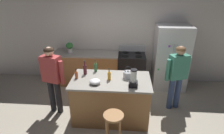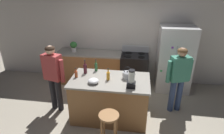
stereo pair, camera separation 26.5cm
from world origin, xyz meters
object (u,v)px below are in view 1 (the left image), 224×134
object	(u,v)px
kitchen_island	(111,99)
bottle_wine	(85,69)
refrigerator	(170,58)
tea_kettle	(128,74)
potted_plant	(70,47)
bottle_olive_oil	(96,67)
bottle_soda	(109,76)
stove_range	(131,70)
blender_appliance	(133,79)
mixing_bowl	(95,82)
bar_stool	(113,122)
person_by_sink_right	(177,72)
person_by_island_left	(52,75)
bottle_cooking_sauce	(76,75)

from	to	relation	value
kitchen_island	bottle_wine	size ratio (longest dim) A/B	5.23
refrigerator	tea_kettle	world-z (taller)	refrigerator
refrigerator	potted_plant	world-z (taller)	refrigerator
bottle_olive_oil	bottle_soda	distance (m)	0.52
kitchen_island	potted_plant	distance (m)	2.13
bottle_olive_oil	bottle_soda	world-z (taller)	bottle_olive_oil
stove_range	potted_plant	size ratio (longest dim) A/B	3.78
blender_appliance	mixing_bowl	distance (m)	0.76
bar_stool	potted_plant	size ratio (longest dim) A/B	2.36
person_by_sink_right	blender_appliance	distance (m)	1.25
person_by_island_left	blender_appliance	xyz separation A→B (m)	(1.75, -0.35, 0.14)
bottle_wine	potted_plant	bearing A→B (deg)	118.30
bottle_wine	bottle_soda	world-z (taller)	bottle_wine
kitchen_island	bottle_soda	size ratio (longest dim) A/B	6.45
blender_appliance	bottle_soda	bearing A→B (deg)	154.53
kitchen_island	tea_kettle	distance (m)	0.66
bottle_cooking_sauce	bottle_wine	bearing A→B (deg)	57.14
mixing_bowl	refrigerator	bearing A→B (deg)	43.02
bottle_wine	bottle_soda	distance (m)	0.60
kitchen_island	bar_stool	distance (m)	0.84
bottle_olive_oil	bottle_wine	distance (m)	0.26
stove_range	mixing_bowl	bearing A→B (deg)	-113.82
potted_plant	bottle_wine	xyz separation A→B (m)	(0.72, -1.34, -0.06)
bottle_cooking_sauce	bottle_wine	xyz separation A→B (m)	(0.14, 0.22, 0.04)
blender_appliance	bottle_cooking_sauce	size ratio (longest dim) A/B	1.67
kitchen_island	potted_plant	bearing A→B (deg)	130.07
person_by_island_left	blender_appliance	bearing A→B (deg)	-11.46
refrigerator	bottle_soda	xyz separation A→B (m)	(-1.56, -1.52, 0.15)
potted_plant	stove_range	bearing A→B (deg)	-0.84
blender_appliance	mixing_bowl	world-z (taller)	blender_appliance
bottle_wine	kitchen_island	bearing A→B (deg)	-20.01
person_by_island_left	bottle_cooking_sauce	size ratio (longest dim) A/B	7.38
bar_stool	potted_plant	world-z (taller)	potted_plant
blender_appliance	bottle_wine	world-z (taller)	blender_appliance
bottle_olive_oil	bar_stool	bearing A→B (deg)	-67.91
person_by_island_left	mixing_bowl	world-z (taller)	person_by_island_left
potted_plant	blender_appliance	bearing A→B (deg)	-45.65
bottle_wine	mixing_bowl	bearing A→B (deg)	-56.02
bottle_cooking_sauce	bottle_soda	size ratio (longest dim) A/B	0.84
person_by_island_left	bottle_olive_oil	distance (m)	0.96
person_by_island_left	blender_appliance	size ratio (longest dim) A/B	4.43
stove_range	bottle_wine	size ratio (longest dim) A/B	3.58
blender_appliance	refrigerator	bearing A→B (deg)	58.42
person_by_sink_right	bottle_wine	bearing A→B (deg)	-172.83
bar_stool	bottle_wine	size ratio (longest dim) A/B	2.24
person_by_sink_right	blender_appliance	world-z (taller)	person_by_sink_right
bar_stool	bottle_cooking_sauce	world-z (taller)	bottle_cooking_sauce
person_by_sink_right	potted_plant	size ratio (longest dim) A/B	5.21
kitchen_island	bar_stool	bearing A→B (deg)	-82.28
refrigerator	bottle_wine	xyz separation A→B (m)	(-2.11, -1.29, 0.17)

